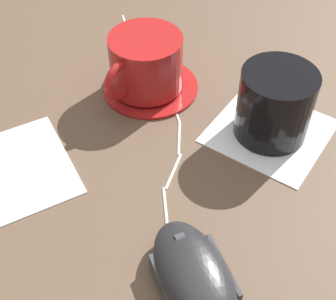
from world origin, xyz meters
The scene contains 8 objects.
ground_plane centered at (0.00, 0.00, 0.00)m, with size 3.00×3.00×0.00m, color brown.
saucer centered at (-0.10, -0.11, 0.00)m, with size 0.12×0.12×0.01m, color maroon.
coffee_cup centered at (-0.09, -0.11, 0.04)m, with size 0.12×0.09×0.07m.
computer_mouse centered at (0.10, 0.09, 0.02)m, with size 0.11×0.13×0.04m.
mouse_cable centered at (-0.09, -0.09, 0.00)m, with size 0.28×0.29×0.00m.
napkin_under_glass centered at (-0.12, 0.06, 0.00)m, with size 0.13×0.13×0.00m, color white.
drinking_glass centered at (-0.12, 0.06, 0.04)m, with size 0.08×0.08×0.08m, color black.
napkin_spare centered at (0.11, -0.14, 0.00)m, with size 0.13×0.13×0.00m, color white.
Camera 1 is at (0.27, 0.19, 0.39)m, focal length 50.00 mm.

